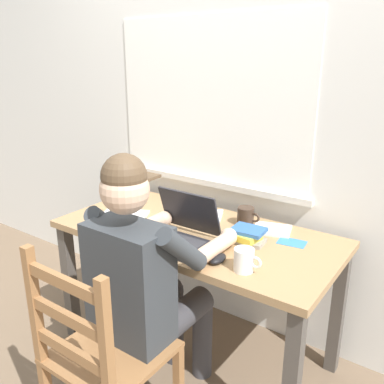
{
  "coord_description": "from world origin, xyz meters",
  "views": [
    {
      "loc": [
        1.1,
        -1.58,
        1.56
      ],
      "look_at": [
        0.01,
        -0.05,
        0.95
      ],
      "focal_mm": 38.57,
      "sensor_mm": 36.0,
      "label": 1
    }
  ],
  "objects_px": {
    "wooden_chair": "(101,357)",
    "computer_mouse": "(218,259)",
    "laptop": "(179,230)",
    "seated_person": "(147,276)",
    "coffee_mug_white": "(244,260)",
    "landscape_photo_print": "(292,242)",
    "coffee_mug_spare": "(205,208)",
    "book_stack_main": "(245,235)",
    "desk": "(196,248)",
    "coffee_mug_dark": "(246,216)"
  },
  "relations": [
    {
      "from": "wooden_chair",
      "to": "computer_mouse",
      "type": "xyz_separation_m",
      "value": [
        0.23,
        0.48,
        0.29
      ]
    },
    {
      "from": "laptop",
      "to": "seated_person",
      "type": "bearing_deg",
      "value": -82.11
    },
    {
      "from": "coffee_mug_white",
      "to": "landscape_photo_print",
      "type": "bearing_deg",
      "value": 81.46
    },
    {
      "from": "coffee_mug_white",
      "to": "coffee_mug_spare",
      "type": "bearing_deg",
      "value": 138.16
    },
    {
      "from": "seated_person",
      "to": "coffee_mug_white",
      "type": "relative_size",
      "value": 10.12
    },
    {
      "from": "book_stack_main",
      "to": "coffee_mug_white",
      "type": "bearing_deg",
      "value": -62.42
    },
    {
      "from": "wooden_chair",
      "to": "coffee_mug_white",
      "type": "xyz_separation_m",
      "value": [
        0.36,
        0.48,
        0.33
      ]
    },
    {
      "from": "laptop",
      "to": "coffee_mug_spare",
      "type": "xyz_separation_m",
      "value": [
        -0.08,
        0.34,
        -0.01
      ]
    },
    {
      "from": "laptop",
      "to": "landscape_photo_print",
      "type": "height_order",
      "value": "laptop"
    },
    {
      "from": "landscape_photo_print",
      "to": "desk",
      "type": "bearing_deg",
      "value": -169.75
    },
    {
      "from": "seated_person",
      "to": "wooden_chair",
      "type": "distance_m",
      "value": 0.36
    },
    {
      "from": "coffee_mug_dark",
      "to": "coffee_mug_spare",
      "type": "distance_m",
      "value": 0.25
    },
    {
      "from": "seated_person",
      "to": "computer_mouse",
      "type": "distance_m",
      "value": 0.31
    },
    {
      "from": "wooden_chair",
      "to": "computer_mouse",
      "type": "bearing_deg",
      "value": 64.1
    },
    {
      "from": "computer_mouse",
      "to": "coffee_mug_spare",
      "type": "xyz_separation_m",
      "value": [
        -0.35,
        0.42,
        0.03
      ]
    },
    {
      "from": "coffee_mug_white",
      "to": "coffee_mug_dark",
      "type": "relative_size",
      "value": 0.98
    },
    {
      "from": "desk",
      "to": "laptop",
      "type": "bearing_deg",
      "value": -89.34
    },
    {
      "from": "desk",
      "to": "laptop",
      "type": "distance_m",
      "value": 0.21
    },
    {
      "from": "laptop",
      "to": "computer_mouse",
      "type": "xyz_separation_m",
      "value": [
        0.27,
        -0.08,
        -0.04
      ]
    },
    {
      "from": "landscape_photo_print",
      "to": "computer_mouse",
      "type": "bearing_deg",
      "value": -123.63
    },
    {
      "from": "coffee_mug_dark",
      "to": "coffee_mug_spare",
      "type": "xyz_separation_m",
      "value": [
        -0.25,
        -0.01,
        -0.0
      ]
    },
    {
      "from": "coffee_mug_white",
      "to": "book_stack_main",
      "type": "height_order",
      "value": "coffee_mug_white"
    },
    {
      "from": "seated_person",
      "to": "laptop",
      "type": "bearing_deg",
      "value": 97.89
    },
    {
      "from": "wooden_chair",
      "to": "laptop",
      "type": "relative_size",
      "value": 2.8
    },
    {
      "from": "coffee_mug_white",
      "to": "desk",
      "type": "bearing_deg",
      "value": 150.4
    },
    {
      "from": "coffee_mug_white",
      "to": "coffee_mug_dark",
      "type": "bearing_deg",
      "value": 117.53
    },
    {
      "from": "computer_mouse",
      "to": "landscape_photo_print",
      "type": "height_order",
      "value": "computer_mouse"
    },
    {
      "from": "wooden_chair",
      "to": "desk",
      "type": "bearing_deg",
      "value": 93.27
    },
    {
      "from": "coffee_mug_dark",
      "to": "landscape_photo_print",
      "type": "bearing_deg",
      "value": -12.15
    },
    {
      "from": "wooden_chair",
      "to": "computer_mouse",
      "type": "relative_size",
      "value": 9.25
    },
    {
      "from": "wooden_chair",
      "to": "landscape_photo_print",
      "type": "xyz_separation_m",
      "value": [
        0.41,
        0.85,
        0.28
      ]
    },
    {
      "from": "desk",
      "to": "laptop",
      "type": "relative_size",
      "value": 4.33
    },
    {
      "from": "coffee_mug_dark",
      "to": "coffee_mug_spare",
      "type": "relative_size",
      "value": 1.0
    },
    {
      "from": "seated_person",
      "to": "landscape_photo_print",
      "type": "height_order",
      "value": "seated_person"
    },
    {
      "from": "desk",
      "to": "coffee_mug_dark",
      "type": "distance_m",
      "value": 0.31
    },
    {
      "from": "coffee_mug_white",
      "to": "computer_mouse",
      "type": "bearing_deg",
      "value": -179.98
    },
    {
      "from": "computer_mouse",
      "to": "desk",
      "type": "bearing_deg",
      "value": 140.09
    },
    {
      "from": "coffee_mug_spare",
      "to": "book_stack_main",
      "type": "distance_m",
      "value": 0.39
    },
    {
      "from": "desk",
      "to": "landscape_photo_print",
      "type": "height_order",
      "value": "landscape_photo_print"
    },
    {
      "from": "wooden_chair",
      "to": "laptop",
      "type": "distance_m",
      "value": 0.65
    },
    {
      "from": "laptop",
      "to": "book_stack_main",
      "type": "xyz_separation_m",
      "value": [
        0.27,
        0.17,
        -0.02
      ]
    },
    {
      "from": "wooden_chair",
      "to": "coffee_mug_dark",
      "type": "relative_size",
      "value": 7.45
    },
    {
      "from": "laptop",
      "to": "coffee_mug_white",
      "type": "distance_m",
      "value": 0.41
    },
    {
      "from": "computer_mouse",
      "to": "book_stack_main",
      "type": "height_order",
      "value": "book_stack_main"
    },
    {
      "from": "desk",
      "to": "coffee_mug_dark",
      "type": "bearing_deg",
      "value": 49.4
    },
    {
      "from": "wooden_chair",
      "to": "seated_person",
      "type": "bearing_deg",
      "value": 90.0
    },
    {
      "from": "desk",
      "to": "coffee_mug_spare",
      "type": "height_order",
      "value": "coffee_mug_spare"
    },
    {
      "from": "desk",
      "to": "book_stack_main",
      "type": "xyz_separation_m",
      "value": [
        0.27,
        0.02,
        0.13
      ]
    },
    {
      "from": "desk",
      "to": "coffee_mug_spare",
      "type": "bearing_deg",
      "value": 110.64
    },
    {
      "from": "wooden_chair",
      "to": "coffee_mug_spare",
      "type": "height_order",
      "value": "wooden_chair"
    }
  ]
}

